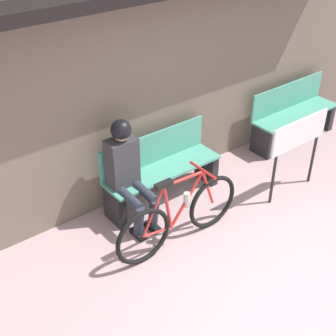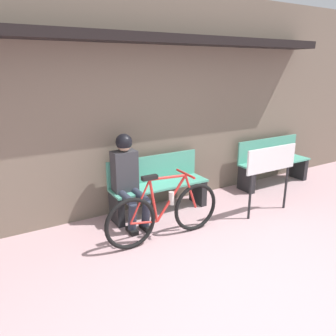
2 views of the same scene
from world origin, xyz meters
name	(u,v)px [view 1 (image 1 of 2)]	position (x,y,z in m)	size (l,w,h in m)	color
ground_plane	(281,316)	(0.00, 0.00, 0.00)	(24.00, 24.00, 0.00)	#C69EA3
storefront_wall	(125,68)	(0.00, 2.49, 1.66)	(12.00, 0.56, 3.20)	#756656
park_bench_near	(161,171)	(0.23, 2.16, 0.39)	(1.51, 0.42, 0.85)	#51A88E
bicycle	(180,216)	(-0.11, 1.37, 0.36)	(1.62, 0.40, 0.90)	black
person_seated	(127,167)	(-0.31, 2.05, 0.73)	(0.34, 0.64, 1.27)	#2D3342
park_bench_far	(293,115)	(2.69, 2.16, 0.39)	(1.49, 0.42, 0.85)	#51A88E
signboard	(299,138)	(1.62, 1.25, 0.78)	(0.94, 0.04, 1.03)	#232326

